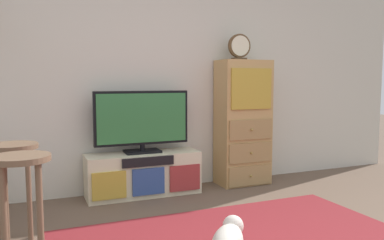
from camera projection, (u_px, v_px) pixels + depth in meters
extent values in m
cube|color=beige|center=(162.00, 65.00, 4.29)|extent=(6.40, 0.12, 2.70)
cube|color=beige|center=(143.00, 174.00, 4.05)|extent=(1.16, 0.36, 0.44)
cube|color=#B79333|center=(109.00, 186.00, 3.73)|extent=(0.32, 0.02, 0.26)
cube|color=#2D4784|center=(149.00, 182.00, 3.88)|extent=(0.32, 0.02, 0.26)
cube|color=maroon|center=(185.00, 178.00, 4.03)|extent=(0.32, 0.02, 0.26)
cube|color=black|center=(148.00, 162.00, 3.86)|extent=(0.52, 0.02, 0.09)
cube|color=black|center=(142.00, 151.00, 4.05)|extent=(0.36, 0.22, 0.02)
cylinder|color=black|center=(142.00, 147.00, 4.04)|extent=(0.05, 0.05, 0.06)
cube|color=black|center=(142.00, 118.00, 4.01)|extent=(0.98, 0.05, 0.55)
cube|color=#2D6B38|center=(143.00, 118.00, 3.99)|extent=(0.93, 0.01, 0.50)
cube|color=tan|center=(243.00, 123.00, 4.46)|extent=(0.58, 0.34, 1.40)
cube|color=#9C7949|center=(250.00, 176.00, 4.36)|extent=(0.53, 0.02, 0.22)
sphere|color=olive|center=(251.00, 176.00, 4.34)|extent=(0.03, 0.03, 0.03)
cube|color=#9C7949|center=(251.00, 153.00, 4.33)|extent=(0.53, 0.02, 0.22)
sphere|color=olive|center=(251.00, 153.00, 4.31)|extent=(0.03, 0.03, 0.03)
cube|color=#9C7949|center=(251.00, 130.00, 4.30)|extent=(0.53, 0.02, 0.22)
sphere|color=olive|center=(252.00, 130.00, 4.29)|extent=(0.03, 0.03, 0.03)
cube|color=#B79333|center=(252.00, 89.00, 4.26)|extent=(0.49, 0.02, 0.44)
cube|color=#4C3823|center=(239.00, 59.00, 4.35)|extent=(0.16, 0.08, 0.02)
cylinder|color=brown|center=(239.00, 46.00, 4.33)|extent=(0.26, 0.04, 0.26)
cylinder|color=beige|center=(240.00, 46.00, 4.31)|extent=(0.22, 0.01, 0.22)
cylinder|color=brown|center=(4.00, 229.00, 2.18)|extent=(0.04, 0.04, 0.72)
cylinder|color=brown|center=(41.00, 225.00, 2.25)|extent=(0.04, 0.04, 0.72)
cylinder|color=brown|center=(6.00, 218.00, 2.35)|extent=(0.04, 0.04, 0.72)
cylinder|color=brown|center=(40.00, 214.00, 2.42)|extent=(0.04, 0.04, 0.72)
cylinder|color=brown|center=(20.00, 158.00, 2.26)|extent=(0.34, 0.34, 0.03)
cylinder|color=brown|center=(0.00, 203.00, 2.67)|extent=(0.04, 0.04, 0.70)
cylinder|color=brown|center=(29.00, 200.00, 2.75)|extent=(0.04, 0.04, 0.70)
cylinder|color=brown|center=(1.00, 195.00, 2.85)|extent=(0.04, 0.04, 0.70)
cylinder|color=brown|center=(29.00, 193.00, 2.92)|extent=(0.04, 0.04, 0.70)
cylinder|color=brown|center=(13.00, 146.00, 2.76)|extent=(0.34, 0.34, 0.03)
sphere|color=beige|center=(233.00, 226.00, 2.78)|extent=(0.15, 0.15, 0.15)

